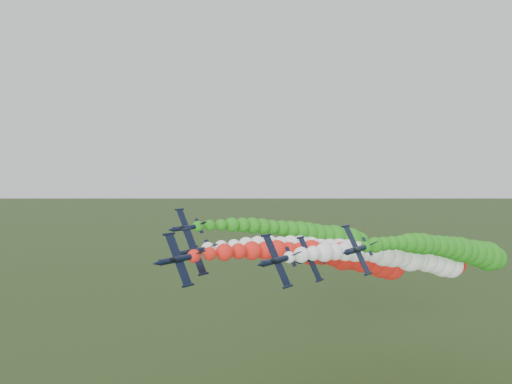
# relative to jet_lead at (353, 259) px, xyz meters

# --- Properties ---
(jet_lead) EXTENTS (14.12, 75.40, 17.85)m
(jet_lead) POSITION_rel_jet_lead_xyz_m (0.00, 0.00, 0.00)
(jet_lead) COLOR black
(jet_lead) RESTS_ON ground
(jet_inner_left) EXTENTS (14.21, 75.49, 17.95)m
(jet_inner_left) POSITION_rel_jet_lead_xyz_m (-5.99, 9.23, -0.51)
(jet_inner_left) COLOR black
(jet_inner_left) RESTS_ON ground
(jet_inner_right) EXTENTS (13.43, 74.71, 17.16)m
(jet_inner_right) POSITION_rel_jet_lead_xyz_m (11.48, 6.73, 0.32)
(jet_inner_right) COLOR black
(jet_inner_right) RESTS_ON ground
(jet_outer_left) EXTENTS (13.48, 74.76, 17.22)m
(jet_outer_left) POSITION_rel_jet_lead_xyz_m (-18.57, 18.85, 2.05)
(jet_outer_left) COLOR black
(jet_outer_left) RESTS_ON ground
(jet_outer_right) EXTENTS (13.37, 74.65, 17.11)m
(jet_outer_right) POSITION_rel_jet_lead_xyz_m (19.45, 20.57, 0.93)
(jet_outer_right) COLOR black
(jet_outer_right) RESTS_ON ground
(jet_trail) EXTENTS (13.68, 74.96, 17.42)m
(jet_trail) POSITION_rel_jet_lead_xyz_m (8.15, 24.27, -2.34)
(jet_trail) COLOR black
(jet_trail) RESTS_ON ground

